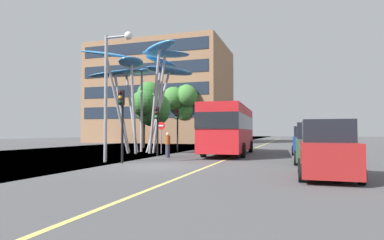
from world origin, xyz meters
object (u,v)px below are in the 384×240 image
(red_bus, at_px, (229,127))
(car_parked_near, at_px, (327,151))
(traffic_light_kerb_near, at_px, (122,110))
(car_parked_mid, at_px, (313,145))
(leaf_sculpture, at_px, (144,70))
(street_lamp, at_px, (112,79))
(traffic_light_kerb_far, at_px, (157,121))
(no_entry_sign, at_px, (161,132))
(traffic_light_island_mid, at_px, (177,121))
(car_side_street, at_px, (311,139))
(car_parked_far, at_px, (306,141))
(pedestrian, at_px, (168,145))

(red_bus, bearing_deg, car_parked_near, -62.50)
(traffic_light_kerb_near, bearing_deg, car_parked_mid, 16.61)
(traffic_light_kerb_near, bearing_deg, red_bus, 63.45)
(leaf_sculpture, relative_size, street_lamp, 1.22)
(street_lamp, bearing_deg, leaf_sculpture, 103.64)
(red_bus, height_order, car_parked_near, red_bus)
(traffic_light_kerb_far, distance_m, no_entry_sign, 2.64)
(traffic_light_island_mid, xyz_separation_m, street_lamp, (-0.54, -8.77, 2.05))
(street_lamp, xyz_separation_m, no_entry_sign, (-0.15, 7.21, -2.95))
(red_bus, relative_size, car_side_street, 2.36)
(no_entry_sign, bearing_deg, car_parked_near, -43.56)
(street_lamp, bearing_deg, traffic_light_kerb_near, -24.09)
(traffic_light_island_mid, distance_m, street_lamp, 9.02)
(red_bus, height_order, leaf_sculpture, leaf_sculpture)
(no_entry_sign, bearing_deg, car_side_street, 39.73)
(car_parked_mid, distance_m, car_parked_far, 7.24)
(traffic_light_kerb_far, xyz_separation_m, traffic_light_island_mid, (-0.01, 3.97, 0.09))
(car_side_street, distance_m, no_entry_sign, 14.34)
(car_parked_mid, relative_size, street_lamp, 0.54)
(traffic_light_kerb_far, relative_size, traffic_light_island_mid, 0.96)
(no_entry_sign, bearing_deg, traffic_light_kerb_near, -82.74)
(car_parked_near, distance_m, pedestrian, 11.39)
(car_parked_near, distance_m, street_lamp, 11.61)
(traffic_light_kerb_near, height_order, street_lamp, street_lamp)
(pedestrian, bearing_deg, traffic_light_kerb_near, -101.05)
(red_bus, height_order, car_parked_far, red_bus)
(traffic_light_kerb_near, relative_size, car_parked_far, 0.99)
(car_parked_near, height_order, car_side_street, car_side_street)
(traffic_light_kerb_far, height_order, no_entry_sign, traffic_light_kerb_far)
(traffic_light_island_mid, relative_size, pedestrian, 2.15)
(car_parked_far, height_order, pedestrian, car_parked_far)
(traffic_light_island_mid, relative_size, car_parked_near, 0.89)
(red_bus, relative_size, car_parked_far, 2.63)
(car_parked_far, xyz_separation_m, no_entry_sign, (-10.40, -2.53, 0.66))
(traffic_light_island_mid, distance_m, car_parked_mid, 11.79)
(red_bus, xyz_separation_m, car_parked_near, (5.68, -10.92, -1.05))
(street_lamp, bearing_deg, car_side_street, 56.42)
(car_parked_far, bearing_deg, red_bus, -160.77)
(traffic_light_kerb_near, xyz_separation_m, street_lamp, (-0.81, 0.36, 1.78))
(traffic_light_kerb_far, bearing_deg, traffic_light_kerb_near, -87.17)
(car_parked_far, bearing_deg, traffic_light_kerb_near, -133.06)
(car_side_street, bearing_deg, red_bus, -124.99)
(traffic_light_island_mid, bearing_deg, street_lamp, -93.56)
(street_lamp, bearing_deg, traffic_light_island_mid, 86.44)
(red_bus, bearing_deg, traffic_light_island_mid, 168.63)
(leaf_sculpture, distance_m, street_lamp, 8.21)
(traffic_light_kerb_near, bearing_deg, traffic_light_kerb_far, 92.83)
(pedestrian, relative_size, no_entry_sign, 0.67)
(car_parked_near, distance_m, car_side_street, 19.40)
(red_bus, xyz_separation_m, car_side_street, (5.94, 8.48, -0.97))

